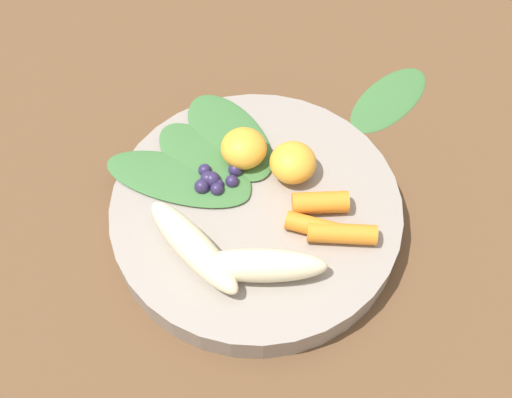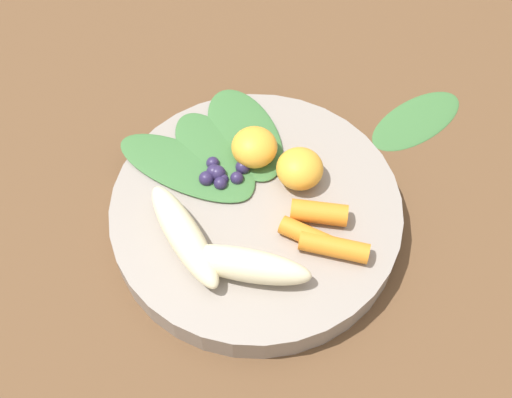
% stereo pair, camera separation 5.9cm
% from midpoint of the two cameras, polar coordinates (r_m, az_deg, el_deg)
% --- Properties ---
extents(ground_plane, '(2.40, 2.40, 0.00)m').
position_cam_midpoint_polar(ground_plane, '(0.62, 2.70, -2.24)').
color(ground_plane, brown).
extents(bowl, '(0.26, 0.26, 0.03)m').
position_cam_midpoint_polar(bowl, '(0.61, 2.75, -1.50)').
color(bowl, gray).
rests_on(bowl, ground_plane).
extents(banana_peeled_left, '(0.11, 0.03, 0.03)m').
position_cam_midpoint_polar(banana_peeled_left, '(0.55, 2.07, -5.90)').
color(banana_peeled_left, beige).
rests_on(banana_peeled_left, bowl).
extents(banana_peeled_right, '(0.09, 0.11, 0.03)m').
position_cam_midpoint_polar(banana_peeled_right, '(0.56, -3.22, -3.39)').
color(banana_peeled_right, beige).
rests_on(banana_peeled_right, bowl).
extents(orange_segment_near, '(0.04, 0.04, 0.03)m').
position_cam_midpoint_polar(orange_segment_near, '(0.61, 2.60, 4.25)').
color(orange_segment_near, '#F4A833').
rests_on(orange_segment_near, bowl).
extents(orange_segment_far, '(0.04, 0.04, 0.03)m').
position_cam_midpoint_polar(orange_segment_far, '(0.60, 6.56, 2.38)').
color(orange_segment_far, '#F4A833').
rests_on(orange_segment_far, bowl).
extents(carrot_front, '(0.05, 0.03, 0.02)m').
position_cam_midpoint_polar(carrot_front, '(0.57, 7.21, -3.27)').
color(carrot_front, orange).
rests_on(carrot_front, bowl).
extents(carrot_mid_left, '(0.06, 0.02, 0.02)m').
position_cam_midpoint_polar(carrot_mid_left, '(0.57, 9.63, -4.30)').
color(carrot_mid_left, orange).
rests_on(carrot_mid_left, bowl).
extents(carrot_mid_right, '(0.05, 0.02, 0.02)m').
position_cam_midpoint_polar(carrot_mid_right, '(0.59, 8.28, -1.39)').
color(carrot_mid_right, orange).
rests_on(carrot_mid_right, bowl).
extents(blueberry_pile, '(0.04, 0.03, 0.01)m').
position_cam_midpoint_polar(blueberry_pile, '(0.61, -0.32, 1.97)').
color(blueberry_pile, '#2D234C').
rests_on(blueberry_pile, bowl).
extents(kale_leaf_left, '(0.11, 0.13, 0.01)m').
position_cam_midpoint_polar(kale_leaf_left, '(0.64, 1.65, 5.44)').
color(kale_leaf_left, '#3D7038').
rests_on(kale_leaf_left, bowl).
extents(kale_leaf_right, '(0.12, 0.12, 0.01)m').
position_cam_midpoint_polar(kale_leaf_right, '(0.62, -0.90, 3.57)').
color(kale_leaf_right, '#3D7038').
rests_on(kale_leaf_right, bowl).
extents(kale_leaf_rear, '(0.15, 0.09, 0.01)m').
position_cam_midpoint_polar(kale_leaf_rear, '(0.62, -3.40, 2.53)').
color(kale_leaf_rear, '#3D7038').
rests_on(kale_leaf_rear, bowl).
extents(kale_leaf_stray, '(0.12, 0.12, 0.01)m').
position_cam_midpoint_polar(kale_leaf_stray, '(0.72, 15.91, 6.42)').
color(kale_leaf_stray, '#3D7038').
rests_on(kale_leaf_stray, ground_plane).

